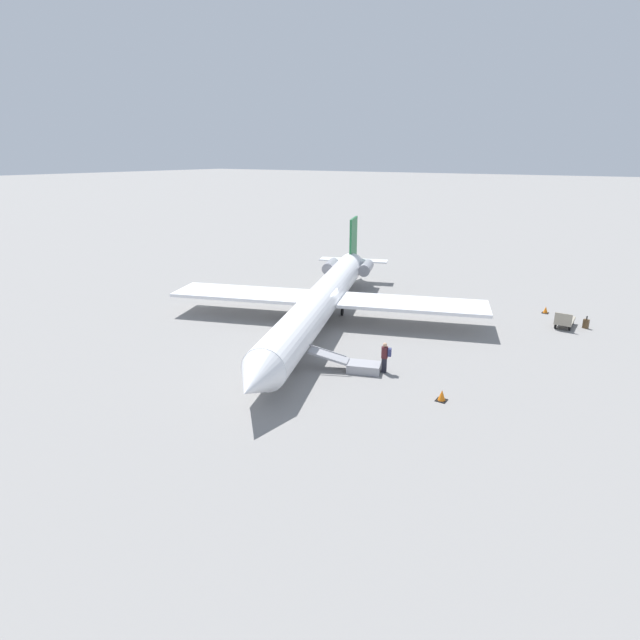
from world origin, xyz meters
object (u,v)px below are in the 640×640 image
object	(u,v)px
passenger	(385,355)
suitcase	(586,324)
luggage_cart	(565,321)
airplane_main	(324,297)
boarding_stairs	(357,365)

from	to	relation	value
passenger	suitcase	xyz separation A→B (m)	(-14.26, 8.37, -0.67)
passenger	luggage_cart	distance (m)	15.46
airplane_main	suitcase	distance (m)	18.19
airplane_main	suitcase	xyz separation A→B (m)	(-8.56, 15.99, -1.45)
airplane_main	luggage_cart	size ratio (longest dim) A/B	13.02
boarding_stairs	passenger	size ratio (longest dim) A/B	2.36
passenger	luggage_cart	xyz separation A→B (m)	(-13.74, 7.07, -0.54)
airplane_main	passenger	size ratio (longest dim) A/B	16.48
airplane_main	boarding_stairs	distance (m)	9.05
suitcase	passenger	bearing A→B (deg)	-30.40
passenger	luggage_cart	size ratio (longest dim) A/B	0.79
passenger	suitcase	size ratio (longest dim) A/B	1.98
boarding_stairs	luggage_cart	size ratio (longest dim) A/B	1.87
luggage_cart	boarding_stairs	bearing A→B (deg)	-30.18
airplane_main	suitcase	size ratio (longest dim) A/B	32.59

